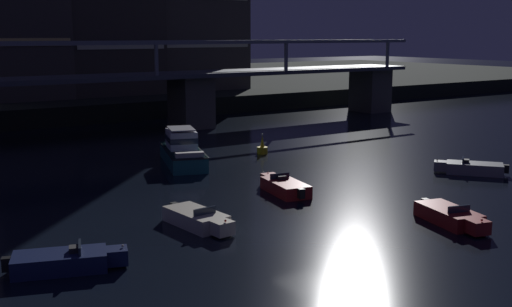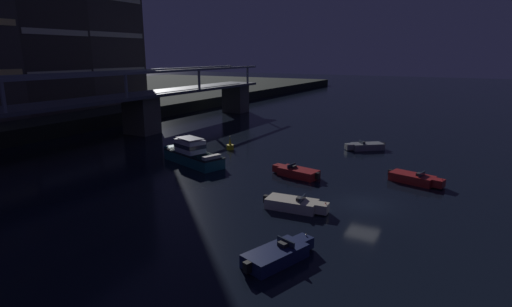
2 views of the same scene
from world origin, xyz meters
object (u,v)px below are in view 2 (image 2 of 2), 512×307
at_px(cabin_cruiser_near_left, 192,154).
at_px(tower_east_low, 98,17).
at_px(channel_buoy, 230,146).
at_px(tower_east_tall, 29,12).
at_px(speedboat_near_right, 366,146).
at_px(speedboat_mid_right, 297,172).
at_px(river_bridge, 61,118).
at_px(speedboat_mid_center, 278,254).
at_px(speedboat_near_center, 414,179).
at_px(speedboat_mid_left, 294,204).

bearing_deg(cabin_cruiser_near_left, tower_east_low, 60.58).
height_order(tower_east_low, channel_buoy, tower_east_low).
bearing_deg(channel_buoy, tower_east_tall, 88.35).
xyz_separation_m(speedboat_near_right, speedboat_mid_right, (-14.76, 3.01, 0.00)).
height_order(tower_east_low, speedboat_near_right, tower_east_low).
xyz_separation_m(river_bridge, speedboat_mid_center, (-11.50, -34.97, -3.79)).
height_order(cabin_cruiser_near_left, speedboat_mid_center, cabin_cruiser_near_left).
relative_size(speedboat_near_center, channel_buoy, 2.95).
xyz_separation_m(tower_east_tall, speedboat_near_center, (-4.19, -62.00, -18.03)).
distance_m(tower_east_low, cabin_cruiser_near_left, 47.64).
height_order(river_bridge, speedboat_near_center, river_bridge).
distance_m(speedboat_mid_center, channel_buoy, 28.50).
bearing_deg(tower_east_tall, channel_buoy, -91.65).
bearing_deg(tower_east_tall, cabin_cruiser_near_left, -102.40).
relative_size(cabin_cruiser_near_left, speedboat_near_right, 2.01).
distance_m(speedboat_near_right, speedboat_mid_center, 30.78).
bearing_deg(speedboat_mid_right, cabin_cruiser_near_left, 95.00).
height_order(speedboat_mid_left, channel_buoy, channel_buoy).
xyz_separation_m(tower_east_low, speedboat_mid_center, (-36.59, -56.42, -18.18)).
height_order(tower_east_tall, channel_buoy, tower_east_tall).
relative_size(speedboat_mid_center, channel_buoy, 2.91).
distance_m(tower_east_low, speedboat_mid_center, 69.66).
height_order(speedboat_mid_left, speedboat_mid_center, same).
xyz_separation_m(river_bridge, speedboat_near_center, (7.82, -39.67, -3.79)).
height_order(tower_east_low, speedboat_near_center, tower_east_low).
xyz_separation_m(speedboat_near_center, channel_buoy, (3.05, 22.37, 0.06)).
bearing_deg(cabin_cruiser_near_left, speedboat_near_right, -43.67).
relative_size(tower_east_tall, speedboat_mid_right, 6.27).
relative_size(tower_east_tall, speedboat_mid_center, 6.39).
relative_size(speedboat_near_right, speedboat_mid_center, 0.90).
relative_size(river_bridge, speedboat_near_center, 16.52).
xyz_separation_m(speedboat_mid_right, channel_buoy, (6.48, 11.92, 0.06)).
bearing_deg(channel_buoy, speedboat_mid_right, -118.52).
distance_m(tower_east_tall, speedboat_near_right, 57.92).
xyz_separation_m(cabin_cruiser_near_left, speedboat_near_right, (15.82, -15.11, -0.64)).
distance_m(tower_east_low, speedboat_mid_right, 57.68).
bearing_deg(speedboat_mid_right, speedboat_near_right, -11.53).
distance_m(cabin_cruiser_near_left, channel_buoy, 7.56).
bearing_deg(speedboat_near_right, speedboat_mid_left, -179.19).
relative_size(river_bridge, cabin_cruiser_near_left, 9.22).
distance_m(speedboat_near_center, speedboat_near_right, 13.55).
xyz_separation_m(tower_east_tall, tower_east_low, (13.08, -0.89, 0.15)).
bearing_deg(tower_east_low, speedboat_mid_center, -122.96).
bearing_deg(river_bridge, cabin_cruiser_near_left, -79.00).
bearing_deg(speedboat_near_center, speedboat_mid_left, 148.29).
relative_size(speedboat_mid_center, speedboat_mid_right, 0.98).
relative_size(tower_east_tall, tower_east_low, 0.99).
height_order(river_bridge, speedboat_mid_left, river_bridge).
bearing_deg(speedboat_mid_left, cabin_cruiser_near_left, 65.53).
height_order(tower_east_tall, speedboat_near_center, tower_east_tall).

